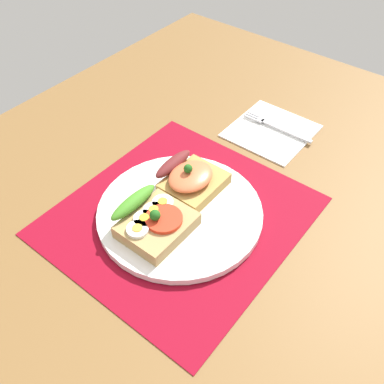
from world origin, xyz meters
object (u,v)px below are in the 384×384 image
(sandwich_salmon, at_px, (190,179))
(napkin, at_px, (273,131))
(sandwich_egg_tomato, at_px, (154,221))
(plate, at_px, (180,212))
(fork, at_px, (275,126))

(sandwich_salmon, distance_m, napkin, 0.23)
(sandwich_egg_tomato, distance_m, napkin, 0.32)
(plate, relative_size, fork, 1.77)
(sandwich_egg_tomato, xyz_separation_m, sandwich_salmon, (0.10, 0.01, 0.00))
(napkin, bearing_deg, sandwich_salmon, 174.36)
(plate, distance_m, napkin, 0.27)
(sandwich_salmon, bearing_deg, plate, -159.66)
(plate, distance_m, sandwich_salmon, 0.06)
(sandwich_salmon, height_order, napkin, sandwich_salmon)
(sandwich_egg_tomato, bearing_deg, fork, -1.32)
(fork, bearing_deg, sandwich_egg_tomato, 178.68)
(sandwich_egg_tomato, relative_size, napkin, 0.68)
(sandwich_egg_tomato, height_order, fork, sandwich_egg_tomato)
(sandwich_egg_tomato, relative_size, fork, 0.70)
(plate, bearing_deg, sandwich_egg_tomato, 173.61)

